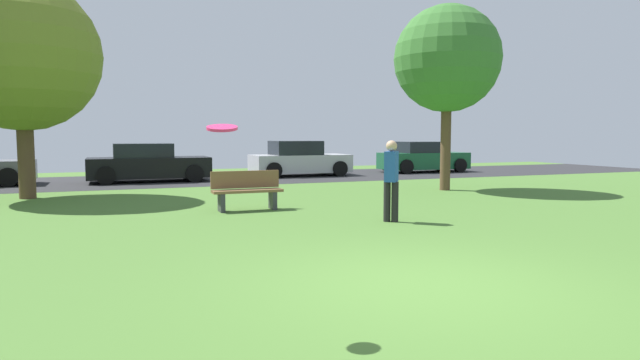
% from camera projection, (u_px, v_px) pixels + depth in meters
% --- Properties ---
extents(ground_plane, '(44.00, 44.00, 0.00)m').
position_uv_depth(ground_plane, '(423.00, 286.00, 6.19)').
color(ground_plane, '#47702D').
extents(road_strip, '(44.00, 6.40, 0.01)m').
position_uv_depth(road_strip, '(201.00, 179.00, 21.03)').
color(road_strip, '#28282B').
rests_on(road_strip, ground_plane).
extents(oak_tree_left, '(3.28, 3.28, 5.70)m').
position_uv_depth(oak_tree_left, '(447.00, 59.00, 16.56)').
color(oak_tree_left, brown).
rests_on(oak_tree_left, ground_plane).
extents(maple_tree_near, '(4.08, 4.08, 5.90)m').
position_uv_depth(maple_tree_near, '(21.00, 55.00, 14.34)').
color(maple_tree_near, brown).
rests_on(maple_tree_near, ground_plane).
extents(person_catcher, '(0.38, 0.38, 1.62)m').
position_uv_depth(person_catcher, '(391.00, 177.00, 10.67)').
color(person_catcher, black).
rests_on(person_catcher, ground_plane).
extents(frisbee_disc, '(0.33, 0.33, 0.08)m').
position_uv_depth(frisbee_disc, '(222.00, 128.00, 4.69)').
color(frisbee_disc, '#EA2D6B').
extents(parked_car_black, '(4.30, 2.05, 1.41)m').
position_uv_depth(parked_car_black, '(148.00, 164.00, 19.89)').
color(parked_car_black, black).
rests_on(parked_car_black, ground_plane).
extents(parked_car_silver, '(4.07, 2.09, 1.47)m').
position_uv_depth(parked_car_silver, '(299.00, 160.00, 22.70)').
color(parked_car_silver, '#B7B7BC').
rests_on(parked_car_silver, ground_plane).
extents(parked_car_green, '(4.05, 1.92, 1.41)m').
position_uv_depth(parked_car_green, '(423.00, 158.00, 25.03)').
color(parked_car_green, '#195633').
rests_on(parked_car_green, ground_plane).
extents(park_bench, '(1.60, 0.45, 0.90)m').
position_uv_depth(park_bench, '(247.00, 190.00, 12.36)').
color(park_bench, brown).
rests_on(park_bench, ground_plane).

